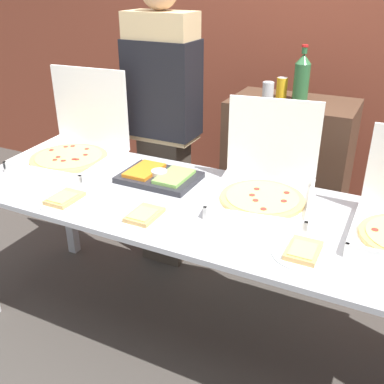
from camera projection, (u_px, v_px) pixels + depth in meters
name	position (u px, v px, depth m)	size (l,w,h in m)	color
ground_plane	(192.00, 333.00, 2.49)	(16.00, 16.00, 0.00)	#423D38
brick_wall_behind	(296.00, 34.00, 3.24)	(10.00, 0.06, 2.80)	brown
buffet_table	(192.00, 218.00, 2.16)	(2.34, 0.83, 0.82)	#B7BABF
pizza_box_far_left	(265.00, 184.00, 2.11)	(0.51, 0.52, 0.44)	white
pizza_box_far_right	(75.00, 145.00, 2.57)	(0.53, 0.54, 0.49)	white
paper_plate_front_left	(144.00, 216.00, 1.98)	(0.21, 0.21, 0.03)	white
paper_plate_front_right	(65.00, 199.00, 2.12)	(0.25, 0.25, 0.03)	white
paper_plate_front_center	(303.00, 252.00, 1.72)	(0.25, 0.25, 0.03)	white
veggie_tray	(159.00, 176.00, 2.33)	(0.40, 0.28, 0.05)	#28282D
sideboard_podium	(285.00, 185.00, 2.91)	(0.74, 0.46, 1.11)	#4C3323
soda_bottle	(302.00, 77.00, 2.61)	(0.09, 0.09, 0.32)	#2D6638
soda_can_silver	(268.00, 93.00, 2.59)	(0.07, 0.07, 0.12)	silver
soda_can_colored	(282.00, 88.00, 2.70)	(0.07, 0.07, 0.12)	gold
person_server_vest	(163.00, 114.00, 2.73)	(0.42, 0.24, 1.81)	#473D33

